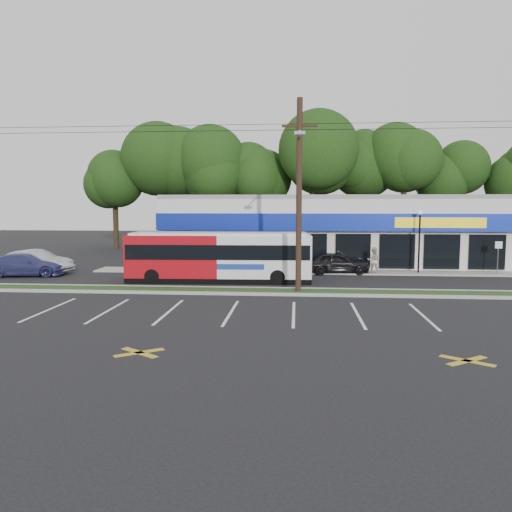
{
  "coord_description": "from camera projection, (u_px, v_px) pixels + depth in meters",
  "views": [
    {
      "loc": [
        2.91,
        -24.91,
        4.66
      ],
      "look_at": [
        0.45,
        5.0,
        1.52
      ],
      "focal_mm": 35.0,
      "sensor_mm": 36.0,
      "label": 1
    }
  ],
  "objects": [
    {
      "name": "ground",
      "position": [
        239.0,
        296.0,
        25.42
      ],
      "size": [
        120.0,
        120.0,
        0.0
      ],
      "primitive_type": "plane",
      "color": "black",
      "rests_on": "ground"
    },
    {
      "name": "grass_strip",
      "position": [
        241.0,
        291.0,
        26.4
      ],
      "size": [
        40.0,
        1.6,
        0.12
      ],
      "primitive_type": "cube",
      "color": "#1D3415",
      "rests_on": "ground"
    },
    {
      "name": "curb_south",
      "position": [
        240.0,
        294.0,
        25.56
      ],
      "size": [
        40.0,
        0.25,
        0.14
      ],
      "primitive_type": "cube",
      "color": "#9E9E93",
      "rests_on": "ground"
    },
    {
      "name": "curb_north",
      "position": [
        243.0,
        288.0,
        27.24
      ],
      "size": [
        40.0,
        0.25,
        0.14
      ],
      "primitive_type": "cube",
      "color": "#9E9E93",
      "rests_on": "ground"
    },
    {
      "name": "sidewalk",
      "position": [
        327.0,
        272.0,
        33.92
      ],
      "size": [
        32.0,
        2.2,
        0.1
      ],
      "primitive_type": "cube",
      "color": "#9E9E93",
      "rests_on": "ground"
    },
    {
      "name": "strip_mall",
      "position": [
        329.0,
        229.0,
        40.47
      ],
      "size": [
        25.0,
        12.55,
        5.3
      ],
      "color": "beige",
      "rests_on": "ground"
    },
    {
      "name": "utility_pole",
      "position": [
        296.0,
        189.0,
        25.54
      ],
      "size": [
        50.0,
        2.77,
        10.0
      ],
      "color": "black",
      "rests_on": "ground"
    },
    {
      "name": "lamp_post",
      "position": [
        419.0,
        234.0,
        32.96
      ],
      "size": [
        0.3,
        0.3,
        4.25
      ],
      "color": "black",
      "rests_on": "ground"
    },
    {
      "name": "sign_post",
      "position": [
        498.0,
        252.0,
        32.45
      ],
      "size": [
        0.45,
        0.1,
        2.23
      ],
      "color": "#59595E",
      "rests_on": "ground"
    },
    {
      "name": "tree_line",
      "position": [
        308.0,
        166.0,
        49.98
      ],
      "size": [
        46.76,
        6.76,
        11.83
      ],
      "color": "black",
      "rests_on": "ground"
    },
    {
      "name": "metrobus",
      "position": [
        219.0,
        256.0,
        29.85
      ],
      "size": [
        11.07,
        2.74,
        2.96
      ],
      "rotation": [
        0.0,
        0.0,
        0.04
      ],
      "color": "#AA0D16",
      "rests_on": "ground"
    },
    {
      "name": "car_dark",
      "position": [
        336.0,
        263.0,
        33.31
      ],
      "size": [
        4.56,
        2.27,
        1.49
      ],
      "primitive_type": "imported",
      "rotation": [
        0.0,
        0.0,
        1.69
      ],
      "color": "black",
      "rests_on": "ground"
    },
    {
      "name": "car_silver",
      "position": [
        36.0,
        262.0,
        33.46
      ],
      "size": [
        4.95,
        2.25,
        1.57
      ],
      "primitive_type": "imported",
      "rotation": [
        0.0,
        0.0,
        1.45
      ],
      "color": "#A4A8AC",
      "rests_on": "ground"
    },
    {
      "name": "car_blue",
      "position": [
        26.0,
        265.0,
        32.29
      ],
      "size": [
        5.2,
        2.78,
        1.43
      ],
      "primitive_type": "imported",
      "rotation": [
        0.0,
        0.0,
        1.73
      ],
      "color": "navy",
      "rests_on": "ground"
    },
    {
      "name": "pedestrian_a",
      "position": [
        283.0,
        261.0,
        33.09
      ],
      "size": [
        0.66,
        0.46,
        1.75
      ],
      "primitive_type": "imported",
      "rotation": [
        0.0,
        0.0,
        3.08
      ],
      "color": "beige",
      "rests_on": "ground"
    },
    {
      "name": "pedestrian_b",
      "position": [
        374.0,
        261.0,
        33.09
      ],
      "size": [
        1.03,
        0.89,
        1.8
      ],
      "primitive_type": "imported",
      "rotation": [
        0.0,
        0.0,
        2.87
      ],
      "color": "#BFB2AC",
      "rests_on": "ground"
    }
  ]
}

